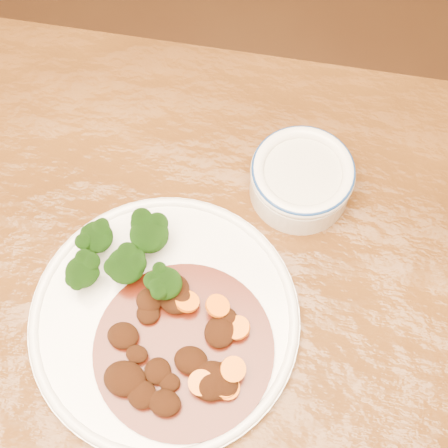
# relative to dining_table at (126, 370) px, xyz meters

# --- Properties ---
(ground) EXTENTS (4.00, 4.00, 0.00)m
(ground) POSITION_rel_dining_table_xyz_m (0.00, 0.00, -0.67)
(ground) COLOR #411F10
(ground) RESTS_ON ground
(dining_table) EXTENTS (1.52, 0.93, 0.75)m
(dining_table) POSITION_rel_dining_table_xyz_m (0.00, 0.00, 0.00)
(dining_table) COLOR #5B3210
(dining_table) RESTS_ON ground
(dinner_plate) EXTENTS (0.31, 0.31, 0.02)m
(dinner_plate) POSITION_rel_dining_table_xyz_m (0.04, 0.05, 0.09)
(dinner_plate) COLOR white
(dinner_plate) RESTS_ON dining_table
(broccoli_florets) EXTENTS (0.13, 0.10, 0.05)m
(broccoli_florets) POSITION_rel_dining_table_xyz_m (-0.01, 0.10, 0.12)
(broccoli_florets) COLOR #6EA052
(broccoli_florets) RESTS_ON dinner_plate
(mince_stew) EXTENTS (0.20, 0.20, 0.03)m
(mince_stew) POSITION_rel_dining_table_xyz_m (0.07, 0.01, 0.10)
(mince_stew) COLOR #4E1308
(mince_stew) RESTS_ON dinner_plate
(dip_bowl) EXTENTS (0.13, 0.13, 0.06)m
(dip_bowl) POSITION_rel_dining_table_xyz_m (0.17, 0.25, 0.11)
(dip_bowl) COLOR silver
(dip_bowl) RESTS_ON dining_table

